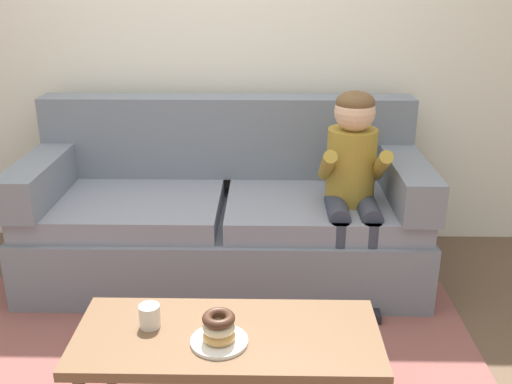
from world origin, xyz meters
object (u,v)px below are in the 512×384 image
object	(u,v)px
coffee_table	(227,342)
toy_controller	(96,341)
person_child	(353,176)
mug	(150,316)
couch	(225,216)
donut	(219,335)

from	to	relation	value
coffee_table	toy_controller	xyz separation A→B (m)	(-0.66, 0.47, -0.33)
coffee_table	toy_controller	distance (m)	0.88
person_child	mug	size ratio (longest dim) A/B	12.24
couch	donut	world-z (taller)	couch
mug	toy_controller	bearing A→B (deg)	130.42
donut	toy_controller	size ratio (longest dim) A/B	0.53
couch	person_child	xyz separation A→B (m)	(0.68, -0.21, 0.32)
coffee_table	donut	bearing A→B (deg)	-111.71
coffee_table	person_child	distance (m)	1.22
couch	toy_controller	world-z (taller)	couch
donut	person_child	bearing A→B (deg)	60.28
couch	coffee_table	xyz separation A→B (m)	(0.09, -1.23, 0.00)
couch	mug	bearing A→B (deg)	-99.78
person_child	donut	world-z (taller)	person_child
coffee_table	person_child	xyz separation A→B (m)	(0.59, 1.01, 0.32)
couch	person_child	distance (m)	0.78
mug	person_child	bearing A→B (deg)	47.74
coffee_table	mug	world-z (taller)	mug
person_child	mug	distance (m)	1.34
couch	mug	size ratio (longest dim) A/B	24.30
couch	coffee_table	size ratio (longest dim) A/B	1.91
couch	toy_controller	size ratio (longest dim) A/B	9.68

